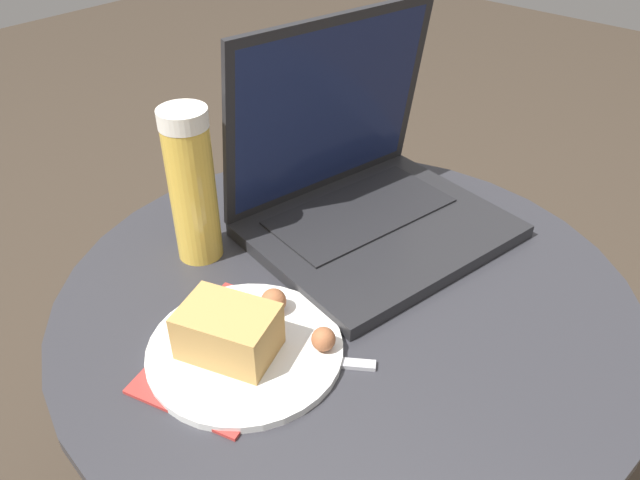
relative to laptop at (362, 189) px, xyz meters
name	(u,v)px	position (x,y,z in m)	size (l,w,h in m)	color
table	(344,377)	(-0.12, -0.08, -0.20)	(0.68, 0.68, 0.50)	#9E9EA3
napkin	(229,351)	(-0.28, -0.05, -0.05)	(0.21, 0.17, 0.00)	#B7332D
laptop	(362,189)	(0.00, 0.00, 0.00)	(0.36, 0.31, 0.27)	#232326
beer_glass	(192,186)	(-0.19, 0.11, 0.04)	(0.06, 0.06, 0.20)	gold
snack_plate	(240,340)	(-0.27, -0.06, -0.04)	(0.21, 0.21, 0.06)	silver
fork	(270,357)	(-0.26, -0.09, -0.05)	(0.12, 0.17, 0.00)	#B2B2B7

